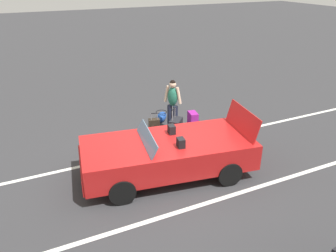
# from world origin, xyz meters

# --- Properties ---
(ground_plane) EXTENTS (80.00, 80.00, 0.00)m
(ground_plane) POSITION_xyz_m (0.00, 0.00, 0.00)
(ground_plane) COLOR #333335
(lot_line_near) EXTENTS (18.00, 0.12, 0.01)m
(lot_line_near) POSITION_xyz_m (0.00, -1.29, 0.00)
(lot_line_near) COLOR silver
(lot_line_near) RESTS_ON ground_plane
(lot_line_mid) EXTENTS (18.00, 0.12, 0.01)m
(lot_line_mid) POSITION_xyz_m (0.00, 1.41, 0.00)
(lot_line_mid) COLOR silver
(lot_line_mid) RESTS_ON ground_plane
(convertible_car) EXTENTS (4.36, 2.38, 1.53)m
(convertible_car) POSITION_xyz_m (0.20, -0.03, 0.59)
(convertible_car) COLOR red
(convertible_car) RESTS_ON ground_plane
(suitcase_large_black) EXTENTS (0.53, 0.54, 1.07)m
(suitcase_large_black) POSITION_xyz_m (-0.95, -1.46, 0.37)
(suitcase_large_black) COLOR black
(suitcase_large_black) RESTS_ON ground_plane
(suitcase_medium_bright) EXTENTS (0.32, 0.43, 0.62)m
(suitcase_medium_bright) POSITION_xyz_m (-1.79, -1.95, 0.31)
(suitcase_medium_bright) COLOR #991E8C
(suitcase_medium_bright) RESTS_ON ground_plane
(suitcase_small_carryon) EXTENTS (0.38, 0.28, 0.73)m
(suitcase_small_carryon) POSITION_xyz_m (-0.58, -2.25, 0.25)
(suitcase_small_carryon) COLOR #2D2319
(suitcase_small_carryon) RESTS_ON ground_plane
(duffel_bag) EXTENTS (0.64, 0.68, 0.34)m
(duffel_bag) POSITION_xyz_m (-1.18, -3.04, 0.16)
(duffel_bag) COLOR #1E479E
(duffel_bag) RESTS_ON ground_plane
(traveler_person) EXTENTS (0.46, 0.52, 1.65)m
(traveler_person) POSITION_xyz_m (-1.23, -2.29, 0.93)
(traveler_person) COLOR #1E2338
(traveler_person) RESTS_ON ground_plane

